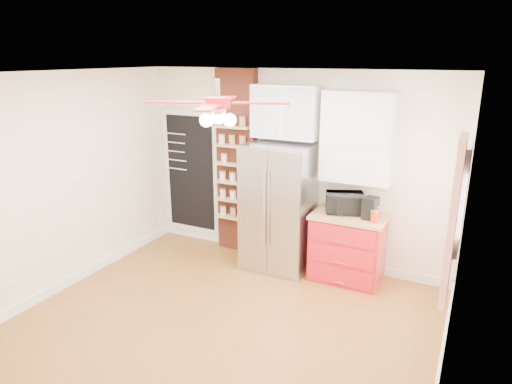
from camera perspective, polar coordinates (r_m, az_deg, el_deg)
The scene contains 21 objects.
floor at distance 5.29m, azimuth -4.15°, elevation -16.12°, with size 4.50×4.50×0.00m, color brown.
ceiling at distance 4.45m, azimuth -4.90°, elevation 14.54°, with size 4.50×4.50×0.00m, color white.
wall_back at distance 6.43m, azimuth 4.66°, elevation 3.02°, with size 4.50×0.02×2.70m, color #FFEECD.
wall_front at distance 3.29m, azimuth -22.98°, elevation -12.09°, with size 4.50×0.02×2.70m, color #FFEECD.
wall_left at distance 6.12m, azimuth -22.91°, elevation 1.04°, with size 0.02×4.00×2.70m, color #FFEECD.
wall_right at distance 4.10m, azimuth 23.87°, elevation -6.48°, with size 0.02×4.00×2.70m, color #FFEECD.
chalkboard at distance 7.24m, azimuth -8.09°, elevation 2.43°, with size 0.95×0.05×1.95m.
brick_pillar at distance 6.71m, azimuth -2.36°, elevation 3.65°, with size 0.60×0.16×2.70m, color brown.
fridge at distance 6.25m, azimuth 2.86°, elevation -1.88°, with size 0.90×0.70×1.75m, color #A7A7AB.
upper_glass_cabinet at distance 6.15m, azimuth 3.78°, elevation 9.99°, with size 0.90×0.35×0.70m, color white.
red_cabinet at distance 6.15m, azimuth 11.36°, elevation -6.73°, with size 0.94×0.64×0.90m.
upper_shelf_unit at distance 5.91m, azimuth 12.59°, elevation 6.67°, with size 0.90×0.30×1.15m, color white.
window at distance 4.89m, azimuth 24.54°, elevation -0.44°, with size 0.04×0.75×1.05m, color white.
curtain at distance 4.39m, azimuth 23.39°, elevation -3.50°, with size 0.06×0.40×1.55m, color red.
ceiling_fan at distance 4.47m, azimuth -4.81°, elevation 11.00°, with size 1.40×1.40×0.44m.
toaster_oven at distance 6.01m, azimuth 11.01°, elevation -1.36°, with size 0.48×0.32×0.26m, color black.
coffee_maker at distance 5.86m, azimuth 14.12°, elevation -1.97°, with size 0.16×0.20×0.28m, color black.
canister_left at distance 5.78m, azimuth 14.61°, elevation -2.99°, with size 0.10×0.10×0.14m, color red.
canister_right at distance 5.92m, azimuth 14.79°, elevation -2.47°, with size 0.10×0.10×0.15m, color red.
pantry_jar_oats at distance 6.65m, azimuth -3.98°, elevation 4.25°, with size 0.09×0.09×0.12m, color beige.
pantry_jar_beans at distance 6.48m, azimuth -1.71°, elevation 3.90°, with size 0.09×0.09×0.11m, color brown.
Camera 1 is at (2.30, -3.81, 2.86)m, focal length 32.00 mm.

